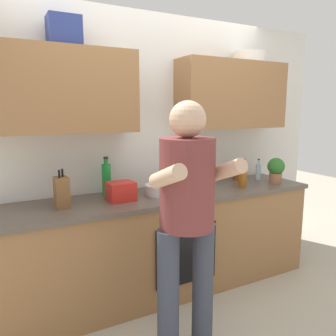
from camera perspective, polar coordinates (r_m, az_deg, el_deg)
The scene contains 14 objects.
ground_plane at distance 3.28m, azimuth -0.17°, elevation -19.85°, with size 12.00×12.00×0.00m, color #B2A893.
back_wall_unit at distance 3.10m, azimuth -2.52°, elevation 7.46°, with size 4.00×0.38×2.50m.
counter at distance 3.08m, azimuth -0.16°, elevation -12.55°, with size 2.84×0.67×0.90m.
person_standing at distance 2.07m, azimuth 3.30°, elevation -7.76°, with size 0.49×0.45×1.68m.
bottle_syrup at distance 3.24m, azimuth 12.65°, elevation -1.34°, with size 0.08×0.08×0.28m.
bottle_soda at distance 2.91m, azimuth -10.49°, elevation -1.83°, with size 0.08×0.08×0.34m.
bottle_vinegar at distance 3.58m, azimuth 11.56°, elevation -0.72°, with size 0.06×0.06×0.22m.
bottle_hotsauce at distance 3.27m, azimuth 4.74°, elevation -0.72°, with size 0.06×0.06×0.30m.
bottle_water at distance 3.65m, azimuth 15.20°, elevation -0.55°, with size 0.05×0.05×0.22m.
cup_coffee at distance 3.28m, azimuth 7.18°, elevation -2.10°, with size 0.07×0.07×0.10m, color white.
mixing_bowl at distance 2.91m, azimuth -1.35°, elevation -3.67°, with size 0.27×0.27×0.09m, color silver.
knife_block at distance 2.63m, azimuth -17.73°, elevation -4.00°, with size 0.10×0.14×0.29m.
potted_herb at distance 3.52m, azimuth 18.00°, elevation -0.18°, with size 0.17×0.17×0.26m.
grocery_bag_crisps at distance 2.74m, azimuth -8.06°, elevation -3.98°, with size 0.21×0.18×0.15m, color red.
Camera 1 is at (-1.32, -2.52, 1.63)m, focal length 35.58 mm.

